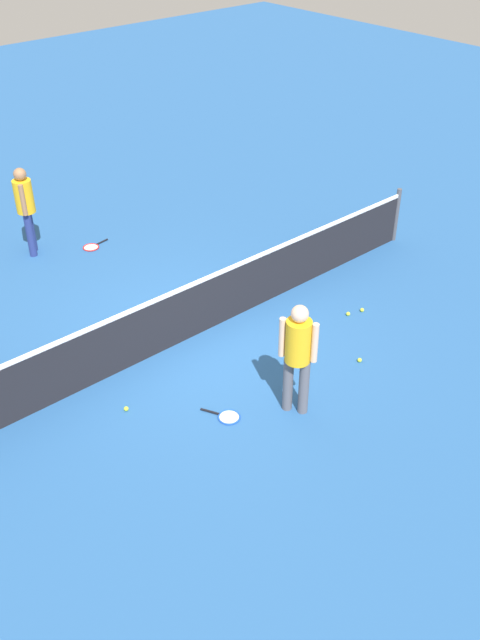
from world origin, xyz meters
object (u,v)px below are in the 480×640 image
player_far_side (25,204)px  tennis_ball_midcourt (362,310)px  tennis_ball_near_player (360,360)px  tennis_ball_baseline (126,409)px  tennis_racket_near_player (227,417)px  tennis_racket_far_player (92,247)px  player_near_side (298,351)px  tennis_ball_by_net (348,314)px

player_far_side → tennis_ball_midcourt: size_ratio=25.76×
tennis_ball_near_player → tennis_ball_baseline: 3.55m
tennis_ball_midcourt → player_far_side: bearing=120.0°
tennis_racket_near_player → tennis_racket_far_player: same height
tennis_ball_near_player → player_far_side: bearing=108.0°
tennis_ball_midcourt → tennis_ball_baseline: bearing=173.4°
player_near_side → tennis_racket_near_player: player_near_side is taller
player_far_side → tennis_ball_by_net: bearing=-61.8°
player_far_side → tennis_ball_near_player: size_ratio=25.76×
player_near_side → tennis_ball_midcourt: size_ratio=25.76×
tennis_ball_near_player → tennis_ball_midcourt: (1.08, 0.88, 0.00)m
player_far_side → tennis_racket_far_player: player_far_side is taller
tennis_ball_by_net → tennis_ball_baseline: (-4.08, 0.42, 0.00)m
player_far_side → tennis_ball_baseline: bearing=-103.6°
tennis_racket_far_player → tennis_ball_by_net: (1.94, -4.84, 0.02)m
tennis_ball_by_net → tennis_racket_far_player: bearing=111.8°
tennis_racket_near_player → player_near_side: bearing=-31.2°
tennis_racket_near_player → tennis_ball_baseline: tennis_ball_baseline is taller
tennis_racket_far_player → player_far_side: bearing=150.0°
tennis_racket_near_player → tennis_ball_near_player: tennis_ball_near_player is taller
player_far_side → tennis_ball_midcourt: (3.15, -5.46, -0.98)m
player_near_side → tennis_ball_by_net: bearing=25.1°
tennis_racket_far_player → tennis_ball_baseline: tennis_ball_baseline is taller
player_near_side → tennis_ball_near_player: 1.79m
tennis_ball_baseline → tennis_racket_far_player: bearing=64.1°
player_near_side → tennis_ball_midcourt: 2.94m
player_far_side → tennis_ball_midcourt: bearing=-60.0°
tennis_racket_near_player → tennis_ball_by_net: tennis_ball_by_net is taller
player_far_side → tennis_ball_by_net: 6.19m
player_far_side → player_near_side: bearing=-85.0°
player_near_side → tennis_racket_near_player: (-0.80, 0.49, -1.00)m
tennis_ball_by_net → tennis_racket_near_player: bearing=-169.2°
tennis_ball_near_player → tennis_ball_baseline: size_ratio=1.00×
player_far_side → tennis_ball_near_player: bearing=-72.0°
player_near_side → tennis_ball_by_net: 2.74m
tennis_racket_near_player → tennis_ball_by_net: size_ratio=9.06×
tennis_racket_near_player → tennis_racket_far_player: (1.18, 5.44, 0.00)m
tennis_racket_near_player → tennis_ball_midcourt: 3.43m
tennis_ball_by_net → tennis_ball_baseline: 4.10m
player_far_side → tennis_racket_near_player: (-0.24, -5.98, -1.00)m
player_far_side → tennis_ball_by_net: player_far_side is taller
player_near_side → tennis_racket_far_player: 6.02m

